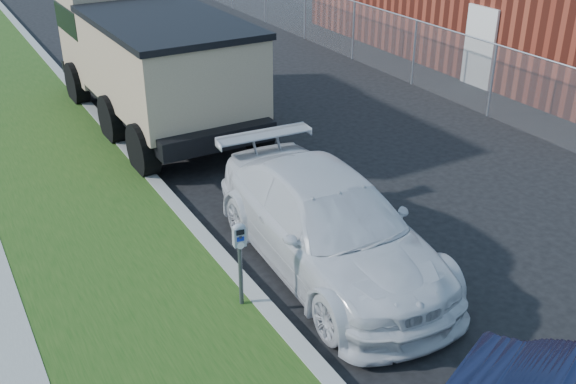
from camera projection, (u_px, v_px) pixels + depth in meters
ground at (391, 251)px, 11.11m from camera, size 120.00×120.00×0.00m
streetside at (17, 281)px, 10.21m from camera, size 6.12×50.00×0.15m
chainlink_fence at (415, 40)px, 18.62m from camera, size 0.06×30.06×30.00m
parking_meter at (240, 247)px, 9.19m from camera, size 0.19×0.14×1.31m
white_wagon at (329, 225)px, 10.38m from camera, size 2.34×5.25×1.49m
dump_truck at (149, 56)px, 15.86m from camera, size 3.04×7.34×2.85m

